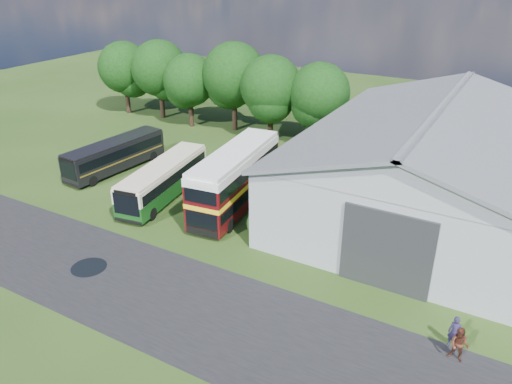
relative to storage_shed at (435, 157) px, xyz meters
The scene contains 18 objects.
ground 22.31m from the storage_shed, 133.18° to the right, with size 120.00×120.00×0.00m, color #1E3711.
asphalt_road 22.84m from the storage_shed, 122.30° to the right, with size 60.00×8.00×0.02m, color black.
puddle 25.50m from the storage_shed, 130.99° to the right, with size 2.20×2.20×0.01m, color black.
storage_shed is the anchor object (origin of this frame).
tree_far_left 38.86m from the storage_shed, 168.09° to the left, with size 6.12×6.12×8.64m.
tree_left_a 34.12m from the storage_shed, 165.53° to the left, with size 6.46×6.46×9.12m.
tree_left_b 29.01m from the storage_shed, 164.98° to the left, with size 5.78×5.78×8.16m.
tree_mid 24.71m from the storage_shed, 159.03° to the left, with size 6.80×6.80×9.60m.
tree_right_a 19.68m from the storage_shed, 156.53° to the left, with size 6.26×6.26×8.83m.
tree_right_b 15.65m from the storage_shed, 146.47° to the left, with size 5.98×5.98×8.45m.
shrub_front 14.33m from the storage_shed, 133.27° to the right, with size 1.70×1.70×1.70m, color #194714.
shrub_mid 13.02m from the storage_shed, 139.65° to the right, with size 1.60×1.60×1.60m, color #194714.
shrub_back 11.90m from the storage_shed, 147.52° to the right, with size 1.80×1.80×1.80m, color #194714.
bus_green_single 20.85m from the storage_shed, 155.25° to the right, with size 3.98×10.68×2.88m.
bus_maroon_double 14.95m from the storage_shed, 150.28° to the right, with size 3.94×11.08×4.66m.
bus_dark_single 27.09m from the storage_shed, 166.28° to the right, with size 3.15×10.16×2.76m.
visitor_a 16.04m from the storage_shed, 73.39° to the right, with size 0.64×0.42×1.74m, color #211B3C.
visitor_b 16.96m from the storage_shed, 73.11° to the right, with size 0.90×0.70×1.85m, color #462216.
Camera 1 is at (20.46, -20.53, 17.57)m, focal length 35.00 mm.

